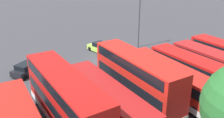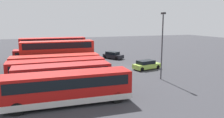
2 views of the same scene
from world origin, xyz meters
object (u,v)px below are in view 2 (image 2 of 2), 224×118
(car_small_green, at_px, (146,65))
(car_hatchback_silver, at_px, (113,55))
(bus_single_deck_near_end, at_px, (69,87))
(bus_single_deck_sixth, at_px, (51,57))
(bus_double_decker_seventh, at_px, (53,49))
(bus_single_deck_far_end, at_px, (49,51))
(bus_double_decker_fifth, at_px, (58,55))
(bus_single_deck_second, at_px, (63,77))
(bus_single_deck_fourth, at_px, (56,65))
(bus_single_deck_third, at_px, (57,70))
(lamp_post_tall, at_px, (162,41))

(car_small_green, bearing_deg, car_hatchback_silver, 8.58)
(car_small_green, bearing_deg, bus_single_deck_near_end, 127.98)
(bus_single_deck_sixth, distance_m, bus_double_decker_seventh, 3.50)
(bus_single_deck_near_end, bearing_deg, bus_single_deck_sixth, 0.90)
(bus_single_deck_sixth, bearing_deg, bus_single_deck_far_end, -1.23)
(bus_single_deck_near_end, height_order, bus_double_decker_fifth, bus_double_decker_fifth)
(bus_single_deck_second, xyz_separation_m, bus_single_deck_fourth, (6.89, 0.12, 0.00))
(bus_single_deck_second, xyz_separation_m, bus_double_decker_fifth, (10.64, -0.57, 0.83))
(car_small_green, bearing_deg, bus_single_deck_sixth, 61.35)
(bus_single_deck_near_end, height_order, bus_single_deck_second, same)
(bus_single_deck_second, bearing_deg, bus_single_deck_sixth, 1.08)
(bus_double_decker_seventh, bearing_deg, bus_single_deck_far_end, 8.59)
(bus_double_decker_fifth, bearing_deg, bus_single_deck_fourth, 169.59)
(bus_single_deck_far_end, bearing_deg, car_hatchback_silver, -106.90)
(car_small_green, bearing_deg, bus_double_decker_seventh, 50.47)
(bus_single_deck_second, distance_m, bus_single_deck_far_end, 21.52)
(bus_single_deck_second, height_order, car_hatchback_silver, bus_single_deck_second)
(bus_single_deck_second, bearing_deg, car_hatchback_silver, -34.22)
(bus_single_deck_third, relative_size, bus_single_deck_fourth, 0.97)
(bus_double_decker_fifth, distance_m, bus_single_deck_sixth, 4.01)
(lamp_post_tall, bearing_deg, bus_single_deck_far_end, 31.75)
(bus_single_deck_second, height_order, bus_single_deck_sixth, same)
(bus_single_deck_third, bearing_deg, car_small_green, -76.25)
(bus_single_deck_third, distance_m, lamp_post_tall, 13.62)
(bus_single_deck_sixth, bearing_deg, lamp_post_tall, -136.46)
(bus_single_deck_second, relative_size, bus_single_deck_third, 0.89)
(bus_single_deck_fourth, relative_size, car_small_green, 2.50)
(bus_single_deck_near_end, xyz_separation_m, car_hatchback_silver, (21.76, -12.10, -0.92))
(bus_double_decker_seventh, bearing_deg, bus_single_deck_second, 178.58)
(bus_double_decker_fifth, bearing_deg, bus_single_deck_third, 173.34)
(bus_single_deck_third, bearing_deg, bus_single_deck_second, -175.29)
(car_hatchback_silver, bearing_deg, bus_single_deck_second, 145.78)
(bus_single_deck_third, xyz_separation_m, bus_single_deck_fourth, (3.53, -0.16, 0.00))
(bus_single_deck_third, height_order, lamp_post_tall, lamp_post_tall)
(bus_single_deck_third, bearing_deg, lamp_post_tall, -101.00)
(bus_single_deck_second, height_order, lamp_post_tall, lamp_post_tall)
(car_hatchback_silver, bearing_deg, bus_single_deck_fourth, 131.76)
(bus_single_deck_fourth, bearing_deg, bus_single_deck_third, 177.39)
(bus_single_deck_third, distance_m, bus_double_decker_fifth, 7.38)
(car_hatchback_silver, bearing_deg, lamp_post_tall, -178.08)
(bus_single_deck_third, relative_size, lamp_post_tall, 1.33)
(bus_single_deck_fourth, xyz_separation_m, car_hatchback_silver, (10.92, -12.23, -0.92))
(bus_single_deck_second, height_order, bus_double_decker_seventh, bus_double_decker_seventh)
(bus_double_decker_fifth, height_order, bus_double_decker_seventh, same)
(bus_single_deck_fourth, relative_size, bus_single_deck_sixth, 1.01)
(bus_single_deck_near_end, height_order, bus_single_deck_sixth, same)
(bus_single_deck_near_end, relative_size, bus_single_deck_fourth, 0.97)
(bus_single_deck_third, bearing_deg, bus_double_decker_seventh, -2.85)
(bus_single_deck_third, xyz_separation_m, car_small_green, (3.44, -14.05, -0.92))
(bus_single_deck_fourth, xyz_separation_m, bus_double_decker_seventh, (10.90, -0.56, 0.83))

